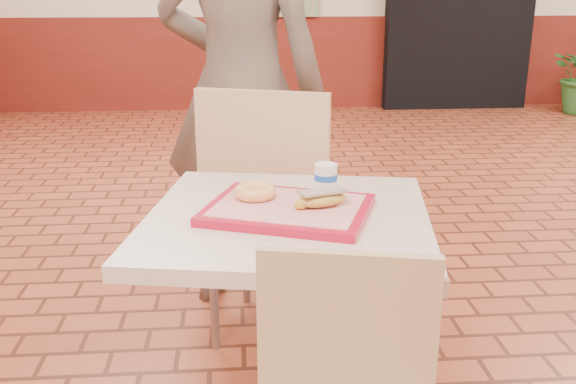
{
  "coord_description": "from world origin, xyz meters",
  "views": [
    {
      "loc": [
        -1.26,
        -2.19,
        1.34
      ],
      "look_at": [
        -1.13,
        -0.62,
        0.83
      ],
      "focal_mm": 40.0,
      "sensor_mm": 36.0,
      "label": 1
    }
  ],
  "objects": [
    {
      "name": "long_john_donut",
      "position": [
        -1.04,
        -0.64,
        0.81
      ],
      "size": [
        0.15,
        0.11,
        0.04
      ],
      "rotation": [
        0.0,
        0.0,
        0.31
      ],
      "color": "#B88F35",
      "rests_on": "serving_tray"
    },
    {
      "name": "customer",
      "position": [
        -1.23,
        0.4,
        0.94
      ],
      "size": [
        0.78,
        0.62,
        1.88
      ],
      "primitive_type": "imported",
      "rotation": [
        0.0,
        0.0,
        2.86
      ],
      "color": "#63574D",
      "rests_on": "ground"
    },
    {
      "name": "ring_donut",
      "position": [
        -1.21,
        -0.56,
        0.81
      ],
      "size": [
        0.13,
        0.13,
        0.04
      ],
      "primitive_type": "torus",
      "rotation": [
        0.0,
        0.0,
        0.18
      ],
      "color": "#F8AA5A",
      "rests_on": "serving_tray"
    },
    {
      "name": "wainscot_band",
      "position": [
        0.0,
        0.0,
        0.5
      ],
      "size": [
        8.0,
        10.0,
        1.0
      ],
      "color": "maroon",
      "rests_on": "ground"
    },
    {
      "name": "main_table",
      "position": [
        -1.13,
        -0.62,
        0.52
      ],
      "size": [
        0.73,
        0.73,
        0.77
      ],
      "rotation": [
        0.0,
        0.0,
        -0.18
      ],
      "color": "beige",
      "rests_on": "ground"
    },
    {
      "name": "chair_main_back",
      "position": [
        -1.13,
        0.04,
        0.56
      ],
      "size": [
        0.59,
        0.59,
        1.0
      ],
      "rotation": [
        0.0,
        0.0,
        2.81
      ],
      "color": "#E8BA8B",
      "rests_on": "ground"
    },
    {
      "name": "corridor_doorway",
      "position": [
        1.2,
        4.88,
        1.1
      ],
      "size": [
        1.6,
        0.22,
        2.2
      ],
      "primitive_type": "cube",
      "color": "black",
      "rests_on": "ground"
    },
    {
      "name": "paper_cup",
      "position": [
        -1.02,
        -0.52,
        0.83
      ],
      "size": [
        0.06,
        0.06,
        0.08
      ],
      "rotation": [
        0.0,
        0.0,
        0.1
      ],
      "color": "white",
      "rests_on": "serving_tray"
    },
    {
      "name": "serving_tray",
      "position": [
        -1.13,
        -0.62,
        0.78
      ],
      "size": [
        0.41,
        0.32,
        0.03
      ],
      "rotation": [
        0.0,
        0.0,
        -0.36
      ],
      "color": "#AE0D28",
      "rests_on": "main_table"
    }
  ]
}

